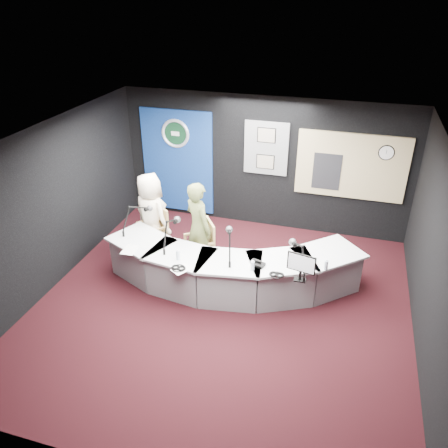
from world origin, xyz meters
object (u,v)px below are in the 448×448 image
(armchair_right, at_px, (199,248))
(person_woman, at_px, (198,228))
(broadcast_desk, at_px, (228,269))
(person_man, at_px, (151,215))
(armchair_left, at_px, (153,232))

(armchair_right, relative_size, person_woman, 0.52)
(armchair_right, bearing_deg, broadcast_desk, 24.54)
(broadcast_desk, distance_m, person_man, 1.88)
(armchair_right, distance_m, person_woman, 0.42)
(broadcast_desk, height_order, armchair_right, armchair_right)
(person_man, distance_m, person_woman, 1.06)
(broadcast_desk, xyz_separation_m, armchair_right, (-0.67, 0.40, 0.07))
(broadcast_desk, relative_size, person_man, 2.69)
(armchair_left, bearing_deg, armchair_right, 25.94)
(armchair_right, xyz_separation_m, person_woman, (0.00, 0.00, 0.42))
(armchair_left, xyz_separation_m, person_woman, (1.03, -0.25, 0.40))
(armchair_left, distance_m, person_woman, 1.13)
(person_man, xyz_separation_m, person_woman, (1.03, -0.25, 0.03))
(broadcast_desk, distance_m, person_woman, 0.92)
(broadcast_desk, xyz_separation_m, armchair_left, (-1.70, 0.65, 0.10))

